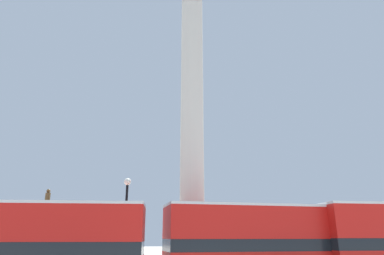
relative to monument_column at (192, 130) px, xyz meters
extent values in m
cube|color=beige|center=(0.00, 0.00, -7.58)|extent=(2.07, 2.07, 0.84)
cylinder|color=beige|center=(0.00, 0.00, 3.59)|extent=(1.58, 1.58, 21.50)
cube|color=black|center=(-7.94, -5.83, -7.36)|extent=(10.15, 2.90, 0.55)
cube|color=red|center=(-7.94, -5.83, -6.33)|extent=(10.15, 2.95, 1.50)
cube|color=silver|center=(-7.94, -5.83, -5.53)|extent=(10.15, 2.95, 0.12)
cube|color=black|center=(3.43, -4.71, -7.25)|extent=(10.83, 3.53, 0.55)
cube|color=red|center=(3.43, -4.71, -6.23)|extent=(10.83, 3.58, 1.49)
cube|color=silver|center=(3.43, -4.71, -5.43)|extent=(10.83, 3.58, 0.12)
ellipsoid|color=brown|center=(-9.98, 4.22, -5.23)|extent=(2.29, 1.88, 1.00)
cone|color=brown|center=(-9.12, 3.74, -4.78)|extent=(1.11, 0.96, 1.05)
cylinder|color=brown|center=(-9.98, 4.22, -4.28)|extent=(0.36, 0.36, 0.90)
sphere|color=brown|center=(-9.98, 4.22, -3.69)|extent=(0.28, 0.28, 0.28)
cylinder|color=brown|center=(-9.27, 4.14, -6.33)|extent=(0.20, 0.20, 1.19)
cylinder|color=brown|center=(-9.54, 3.66, -6.33)|extent=(0.20, 0.20, 1.19)
cylinder|color=brown|center=(-10.42, 4.79, -6.33)|extent=(0.20, 0.20, 1.19)
cylinder|color=brown|center=(-10.69, 4.31, -6.33)|extent=(0.20, 0.20, 1.19)
cylinder|color=black|center=(-3.98, -2.05, -6.88)|extent=(0.14, 0.14, 5.61)
sphere|color=white|center=(-3.98, -2.05, -3.87)|extent=(0.41, 0.41, 0.41)
camera|label=1|loc=(-2.76, -21.90, -6.93)|focal=32.00mm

